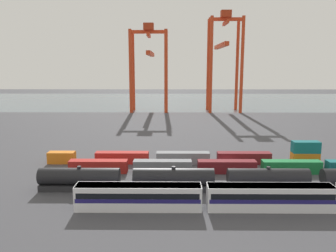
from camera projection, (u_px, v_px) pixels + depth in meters
name	position (u px, v px, depth m)	size (l,w,h in m)	color
ground_plane	(208.00, 132.00, 113.55)	(420.00, 420.00, 0.00)	#424247
harbour_water	(191.00, 101.00, 215.39)	(400.00, 110.00, 0.01)	slate
passenger_train	(270.00, 196.00, 52.11)	(60.18, 3.14, 3.90)	silver
freight_tank_row	(268.00, 179.00, 59.98)	(81.54, 2.97, 4.43)	#232326
shipping_container_0	(98.00, 166.00, 70.53)	(12.10, 2.44, 2.60)	#AD211C
shipping_container_1	(163.00, 166.00, 70.40)	(12.10, 2.44, 2.60)	slate
shipping_container_2	(227.00, 167.00, 70.27)	(12.10, 2.44, 2.60)	maroon
shipping_container_3	(291.00, 167.00, 70.14)	(12.10, 2.44, 2.60)	#197538
shipping_container_6	(62.00, 157.00, 77.34)	(6.04, 2.44, 2.60)	orange
shipping_container_7	(122.00, 158.00, 77.20)	(12.10, 2.44, 2.60)	#AD211C
shipping_container_8	(183.00, 158.00, 77.06)	(12.10, 2.44, 2.60)	slate
shipping_container_9	(244.00, 158.00, 76.93)	(12.10, 2.44, 2.60)	maroon
shipping_container_10	(305.00, 158.00, 76.79)	(6.04, 2.44, 2.60)	orange
shipping_container_11	(306.00, 147.00, 76.34)	(6.04, 2.44, 2.60)	#146066
gantry_crane_west	(149.00, 59.00, 164.79)	(18.07, 38.66, 41.81)	red
gantry_crane_central	(224.00, 52.00, 163.73)	(15.92, 39.57, 47.50)	red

